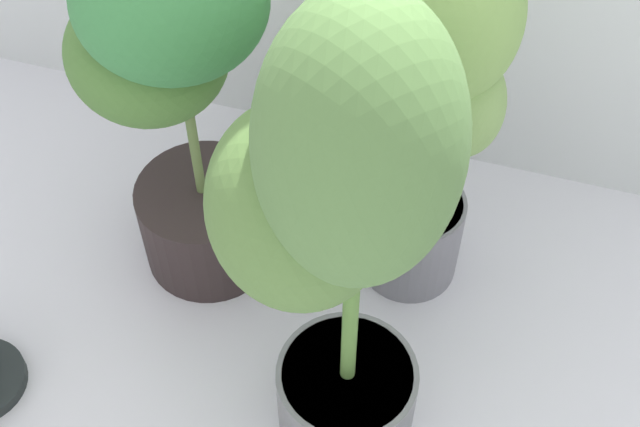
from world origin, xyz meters
name	(u,v)px	position (x,y,z in m)	size (l,w,h in m)	color
potted_plant_center	(334,226)	(0.01, 0.11, 0.57)	(0.47, 0.40, 0.98)	slate
potted_plant_back_center	(430,99)	(0.07, 0.49, 0.50)	(0.32, 0.34, 0.83)	slate
potted_plant_back_left	(174,87)	(-0.38, 0.41, 0.47)	(0.48, 0.41, 0.81)	#302625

